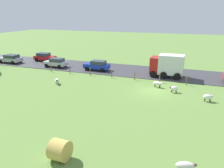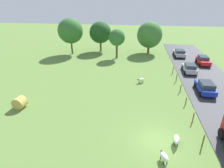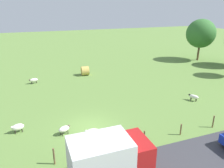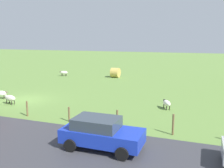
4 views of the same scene
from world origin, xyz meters
name	(u,v)px [view 1 (image 1 of 4)]	position (x,y,z in m)	size (l,w,h in m)	color
ground_plane	(154,91)	(0.00, 0.00, 0.00)	(160.00, 160.00, 0.00)	olive
road_strip	(164,73)	(8.66, 0.00, 0.03)	(8.00, 80.00, 0.06)	#38383D
sheep_0	(208,97)	(-1.32, -5.93, 0.49)	(0.74, 1.14, 0.77)	white
sheep_1	(158,83)	(1.61, -0.19, 0.52)	(0.69, 1.27, 0.78)	silver
sheep_2	(57,80)	(-1.47, 12.48, 0.48)	(1.15, 0.92, 0.71)	white
sheep_3	(174,88)	(0.36, -2.30, 0.50)	(0.81, 1.11, 0.75)	white
sheep_4	(186,166)	(-13.88, -4.26, 0.50)	(0.74, 1.26, 0.76)	silver
hay_bale_0	(60,150)	(-15.23, 3.32, 0.68)	(1.37, 1.37, 1.13)	tan
fence_post_0	(186,80)	(3.82, -3.51, 0.63)	(0.12, 0.12, 1.26)	brown
fence_post_1	(160,78)	(3.82, -0.08, 0.60)	(0.12, 0.12, 1.19)	brown
fence_post_2	(135,76)	(3.82, 3.34, 0.56)	(0.12, 0.12, 1.11)	brown
fence_post_3	(112,74)	(3.82, 6.76, 0.51)	(0.12, 0.12, 1.01)	brown
fence_post_4	(90,72)	(3.82, 10.18, 0.57)	(0.12, 0.12, 1.14)	brown
fence_post_5	(70,70)	(3.82, 13.60, 0.63)	(0.12, 0.12, 1.25)	brown
fence_post_6	(51,68)	(3.82, 17.02, 0.60)	(0.12, 0.12, 1.19)	brown
truck_0	(167,65)	(6.90, -0.66, 1.79)	(2.63, 4.64, 3.22)	#B21919
car_1	(97,65)	(7.01, 10.41, 0.88)	(2.01, 4.08, 1.58)	#1933B2
car_2	(45,57)	(10.21, 22.79, 0.87)	(1.99, 4.08, 1.56)	red
car_3	(11,59)	(6.71, 27.71, 0.86)	(2.19, 4.21, 1.52)	#B7B7BC
car_4	(56,62)	(6.66, 17.91, 0.86)	(2.02, 3.90, 1.53)	#B7B7BC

